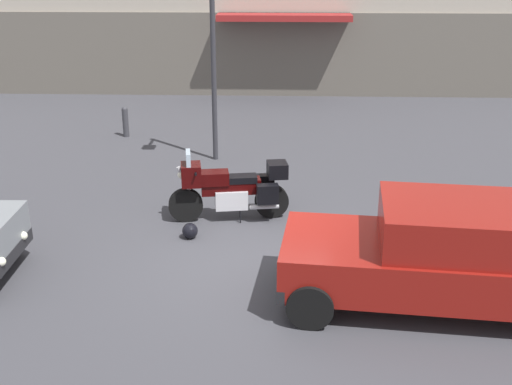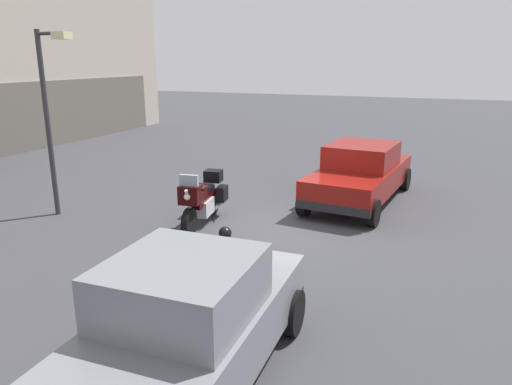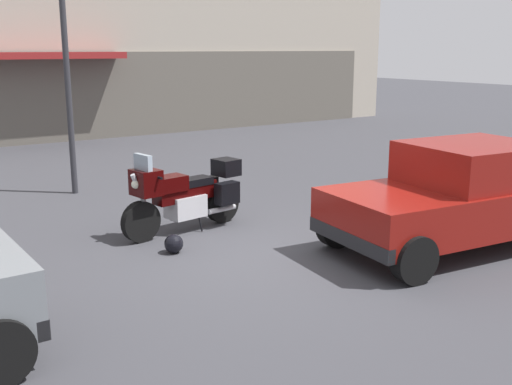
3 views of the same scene
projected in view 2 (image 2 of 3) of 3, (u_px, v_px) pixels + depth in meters
name	position (u px, v px, depth m)	size (l,w,h in m)	color
ground_plane	(280.00, 226.00, 10.99)	(80.00, 80.00, 0.00)	#38383D
motorcycle	(202.00, 199.00, 10.91)	(2.25, 0.92, 1.36)	black
helmet	(225.00, 233.00, 10.12)	(0.28, 0.28, 0.28)	black
car_hatchback_near	(189.00, 324.00, 5.40)	(3.91, 1.87, 1.64)	slate
car_sedan_far	(361.00, 173.00, 12.66)	(4.70, 2.32, 1.56)	maroon
streetlamp_curbside	(51.00, 105.00, 11.04)	(0.28, 0.94, 4.34)	#2D2D33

